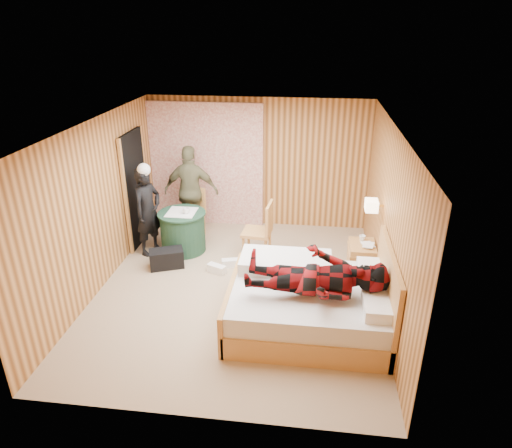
# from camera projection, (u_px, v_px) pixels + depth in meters

# --- Properties ---
(floor) EXTENTS (4.20, 5.00, 0.01)m
(floor) POSITION_uv_depth(u_px,v_px,m) (238.00, 289.00, 7.01)
(floor) COLOR tan
(floor) RESTS_ON ground
(ceiling) EXTENTS (4.20, 5.00, 0.01)m
(ceiling) POSITION_uv_depth(u_px,v_px,m) (235.00, 126.00, 5.98)
(ceiling) COLOR white
(ceiling) RESTS_ON wall_back
(wall_back) EXTENTS (4.20, 0.02, 2.50)m
(wall_back) POSITION_uv_depth(u_px,v_px,m) (258.00, 164.00, 8.75)
(wall_back) COLOR tan
(wall_back) RESTS_ON floor
(wall_left) EXTENTS (0.02, 5.00, 2.50)m
(wall_left) POSITION_uv_depth(u_px,v_px,m) (97.00, 207.00, 6.73)
(wall_left) COLOR tan
(wall_left) RESTS_ON floor
(wall_right) EXTENTS (0.02, 5.00, 2.50)m
(wall_right) POSITION_uv_depth(u_px,v_px,m) (388.00, 221.00, 6.25)
(wall_right) COLOR tan
(wall_right) RESTS_ON floor
(curtain) EXTENTS (2.20, 0.08, 2.40)m
(curtain) POSITION_uv_depth(u_px,v_px,m) (207.00, 165.00, 8.82)
(curtain) COLOR white
(curtain) RESTS_ON floor
(doorway) EXTENTS (0.06, 0.90, 2.05)m
(doorway) POSITION_uv_depth(u_px,v_px,m) (136.00, 189.00, 8.09)
(doorway) COLOR black
(doorway) RESTS_ON floor
(wall_lamp) EXTENTS (0.26, 0.24, 0.16)m
(wall_lamp) POSITION_uv_depth(u_px,v_px,m) (372.00, 205.00, 6.66)
(wall_lamp) COLOR gold
(wall_lamp) RESTS_ON wall_right
(bed) EXTENTS (2.14, 1.69, 1.16)m
(bed) POSITION_uv_depth(u_px,v_px,m) (312.00, 303.00, 6.07)
(bed) COLOR tan
(bed) RESTS_ON floor
(nightstand) EXTENTS (0.42, 0.58, 0.56)m
(nightstand) POSITION_uv_depth(u_px,v_px,m) (361.00, 259.00, 7.26)
(nightstand) COLOR tan
(nightstand) RESTS_ON floor
(round_table) EXTENTS (0.83, 0.83, 0.74)m
(round_table) POSITION_uv_depth(u_px,v_px,m) (183.00, 231.00, 8.03)
(round_table) COLOR #214931
(round_table) RESTS_ON floor
(chair_far) EXTENTS (0.53, 0.53, 0.93)m
(chair_far) POSITION_uv_depth(u_px,v_px,m) (193.00, 208.00, 8.55)
(chair_far) COLOR tan
(chair_far) RESTS_ON floor
(chair_near) EXTENTS (0.51, 0.51, 1.03)m
(chair_near) POSITION_uv_depth(u_px,v_px,m) (262.00, 227.00, 7.63)
(chair_near) COLOR tan
(chair_near) RESTS_ON floor
(duffel_bag) EXTENTS (0.62, 0.48, 0.31)m
(duffel_bag) POSITION_uv_depth(u_px,v_px,m) (167.00, 258.00, 7.56)
(duffel_bag) COLOR black
(duffel_bag) RESTS_ON floor
(sneaker_left) EXTENTS (0.33, 0.24, 0.14)m
(sneaker_left) POSITION_uv_depth(u_px,v_px,m) (217.00, 269.00, 7.43)
(sneaker_left) COLOR white
(sneaker_left) RESTS_ON floor
(sneaker_right) EXTENTS (0.32, 0.20, 0.13)m
(sneaker_right) POSITION_uv_depth(u_px,v_px,m) (231.00, 263.00, 7.61)
(sneaker_right) COLOR white
(sneaker_right) RESTS_ON floor
(woman_standing) EXTENTS (0.57, 0.67, 1.55)m
(woman_standing) POSITION_uv_depth(u_px,v_px,m) (148.00, 212.00, 7.80)
(woman_standing) COLOR black
(woman_standing) RESTS_ON floor
(man_at_table) EXTENTS (1.02, 0.45, 1.72)m
(man_at_table) POSITION_uv_depth(u_px,v_px,m) (191.00, 191.00, 8.46)
(man_at_table) COLOR #6B6947
(man_at_table) RESTS_ON floor
(man_on_bed) EXTENTS (0.86, 0.67, 1.77)m
(man_on_bed) POSITION_uv_depth(u_px,v_px,m) (317.00, 267.00, 5.58)
(man_on_bed) COLOR maroon
(man_on_bed) RESTS_ON bed
(book_lower) EXTENTS (0.23, 0.26, 0.02)m
(book_lower) POSITION_uv_depth(u_px,v_px,m) (363.00, 245.00, 7.10)
(book_lower) COLOR white
(book_lower) RESTS_ON nightstand
(book_upper) EXTENTS (0.21, 0.26, 0.02)m
(book_upper) POSITION_uv_depth(u_px,v_px,m) (363.00, 244.00, 7.10)
(book_upper) COLOR white
(book_upper) RESTS_ON nightstand
(cup_nightstand) EXTENTS (0.12, 0.12, 0.09)m
(cup_nightstand) POSITION_uv_depth(u_px,v_px,m) (362.00, 238.00, 7.25)
(cup_nightstand) COLOR white
(cup_nightstand) RESTS_ON nightstand
(cup_table) EXTENTS (0.16, 0.16, 0.10)m
(cup_table) POSITION_uv_depth(u_px,v_px,m) (186.00, 211.00, 7.80)
(cup_table) COLOR white
(cup_table) RESTS_ON round_table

